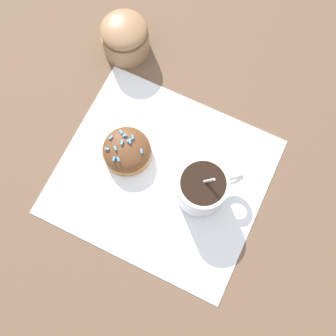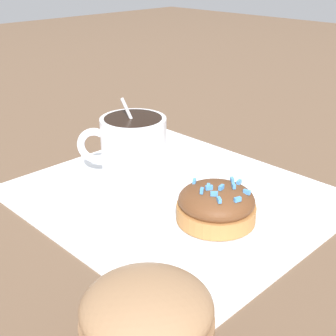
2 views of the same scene
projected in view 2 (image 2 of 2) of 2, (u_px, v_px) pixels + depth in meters
The scene contains 5 objects.
ground_plane at pixel (175, 196), 0.53m from camera, with size 3.00×3.00×0.00m, color brown.
paper_napkin at pixel (175, 195), 0.53m from camera, with size 0.33×0.29×0.00m.
coffee_cup at pixel (131, 145), 0.55m from camera, with size 0.09×0.09×0.10m.
frosted_pastry at pixel (216, 205), 0.47m from camera, with size 0.08×0.08×0.04m.
sugar_bowl at pixel (147, 334), 0.29m from camera, with size 0.08×0.08×0.07m.
Camera 2 is at (0.33, -0.33, 0.25)m, focal length 50.00 mm.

